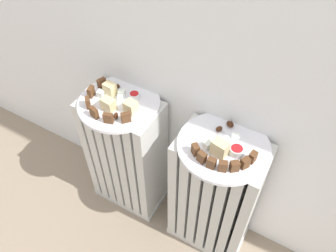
{
  "coord_description": "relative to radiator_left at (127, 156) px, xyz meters",
  "views": [
    {
      "loc": [
        0.36,
        -0.34,
        1.31
      ],
      "look_at": [
        0.0,
        0.28,
        0.55
      ],
      "focal_mm": 34.54,
      "sensor_mm": 36.0,
      "label": 1
    }
  ],
  "objects": [
    {
      "name": "medjool_date_left_0",
      "position": [
        0.04,
        -0.07,
        0.31
      ],
      "size": [
        0.03,
        0.03,
        0.02
      ],
      "primitive_type": "ellipsoid",
      "rotation": [
        0.0,
        0.0,
        2.06
      ],
      "color": "#3D1E0F",
      "rests_on": "plate_left"
    },
    {
      "name": "dark_cake_slice_right_5",
      "position": [
        0.47,
        -0.05,
        0.31
      ],
      "size": [
        0.03,
        0.03,
        0.03
      ],
      "primitive_type": "cube",
      "rotation": [
        0.0,
        0.0,
        1.04
      ],
      "color": "#56351E",
      "rests_on": "plate_right"
    },
    {
      "name": "marble_cake_slice_right_0",
      "position": [
        0.39,
        -0.04,
        0.32
      ],
      "size": [
        0.05,
        0.04,
        0.05
      ],
      "primitive_type": "cube",
      "rotation": [
        0.0,
        0.0,
        -0.18
      ],
      "color": "beige",
      "rests_on": "plate_right"
    },
    {
      "name": "medjool_date_left_1",
      "position": [
        -0.05,
        0.05,
        0.31
      ],
      "size": [
        0.03,
        0.03,
        0.02
      ],
      "primitive_type": "ellipsoid",
      "rotation": [
        0.0,
        0.0,
        0.46
      ],
      "color": "#3D1E0F",
      "rests_on": "plate_left"
    },
    {
      "name": "dark_cake_slice_left_4",
      "position": [
        0.03,
        -0.1,
        0.32
      ],
      "size": [
        0.03,
        0.02,
        0.04
      ],
      "primitive_type": "cube",
      "rotation": [
        0.0,
        0.0,
        0.31
      ],
      "color": "#56351E",
      "rests_on": "plate_left"
    },
    {
      "name": "turkish_delight_left_0",
      "position": [
        0.0,
        0.01,
        0.31
      ],
      "size": [
        0.03,
        0.03,
        0.02
      ],
      "primitive_type": "cube",
      "rotation": [
        0.0,
        0.0,
        0.62
      ],
      "color": "white",
      "rests_on": "plate_left"
    },
    {
      "name": "jam_bowl_left",
      "position": [
        0.04,
        0.04,
        0.31
      ],
      "size": [
        0.04,
        0.04,
        0.02
      ],
      "color": "white",
      "rests_on": "plate_left"
    },
    {
      "name": "dark_cake_slice_right_1",
      "position": [
        0.35,
        -0.09,
        0.31
      ],
      "size": [
        0.03,
        0.02,
        0.03
      ],
      "primitive_type": "cube",
      "rotation": [
        0.0,
        0.0,
        -0.34
      ],
      "color": "#56351E",
      "rests_on": "plate_right"
    },
    {
      "name": "marble_cake_slice_left_2",
      "position": [
        0.07,
        -0.02,
        0.32
      ],
      "size": [
        0.04,
        0.04,
        0.04
      ],
      "primitive_type": "cube",
      "rotation": [
        0.0,
        0.0,
        -0.11
      ],
      "color": "beige",
      "rests_on": "plate_left"
    },
    {
      "name": "dark_cake_slice_right_4",
      "position": [
        0.44,
        -0.07,
        0.31
      ],
      "size": [
        0.03,
        0.03,
        0.03
      ],
      "primitive_type": "cube",
      "rotation": [
        0.0,
        0.0,
        0.69
      ],
      "color": "#56351E",
      "rests_on": "plate_right"
    },
    {
      "name": "jam_bowl_right",
      "position": [
        0.43,
        -0.01,
        0.31
      ],
      "size": [
        0.04,
        0.04,
        0.02
      ],
      "color": "white",
      "rests_on": "plate_right"
    },
    {
      "name": "dark_cake_slice_left_2",
      "position": [
        -0.07,
        -0.07,
        0.32
      ],
      "size": [
        0.03,
        0.03,
        0.04
      ],
      "primitive_type": "cube",
      "rotation": [
        0.0,
        0.0,
        -0.8
      ],
      "color": "#56351E",
      "rests_on": "plate_left"
    },
    {
      "name": "turkish_delight_left_1",
      "position": [
        -0.01,
        0.03,
        0.31
      ],
      "size": [
        0.03,
        0.03,
        0.02
      ],
      "primitive_type": "cube",
      "rotation": [
        0.0,
        0.0,
        0.35
      ],
      "color": "white",
      "rests_on": "plate_left"
    },
    {
      "name": "dark_cake_slice_left_1",
      "position": [
        -0.1,
        -0.02,
        0.32
      ],
      "size": [
        0.02,
        0.03,
        0.04
      ],
      "primitive_type": "cube",
      "rotation": [
        0.0,
        0.0,
        -1.35
      ],
      "color": "#56351E",
      "rests_on": "plate_left"
    },
    {
      "name": "turkish_delight_right_0",
      "position": [
        0.39,
        0.0,
        0.31
      ],
      "size": [
        0.04,
        0.04,
        0.03
      ],
      "primitive_type": "cube",
      "rotation": [
        0.0,
        0.0,
        0.99
      ],
      "color": "white",
      "rests_on": "plate_right"
    },
    {
      "name": "plate_left",
      "position": [
        0.0,
        0.0,
        0.29
      ],
      "size": [
        0.28,
        0.28,
        0.01
      ],
      "primitive_type": "cylinder",
      "color": "white",
      "rests_on": "radiator_left"
    },
    {
      "name": "dark_cake_slice_right_6",
      "position": [
        0.48,
        -0.02,
        0.31
      ],
      "size": [
        0.02,
        0.03,
        0.03
      ],
      "primitive_type": "cube",
      "rotation": [
        0.0,
        0.0,
        1.39
      ],
      "color": "#56351E",
      "rests_on": "plate_right"
    },
    {
      "name": "dark_cake_slice_right_3",
      "position": [
        0.42,
        -0.09,
        0.31
      ],
      "size": [
        0.03,
        0.03,
        0.03
      ],
      "primitive_type": "cube",
      "rotation": [
        0.0,
        0.0,
        0.35
      ],
      "color": "#56351E",
      "rests_on": "plate_right"
    },
    {
      "name": "marble_cake_slice_left_1",
      "position": [
        -0.01,
        -0.05,
        0.32
      ],
      "size": [
        0.05,
        0.04,
        0.04
      ],
      "primitive_type": "cube",
      "rotation": [
        0.0,
        0.0,
        -0.13
      ],
      "color": "beige",
      "rests_on": "plate_left"
    },
    {
      "name": "dark_cake_slice_left_3",
      "position": [
        -0.02,
        -0.1,
        0.32
      ],
      "size": [
        0.03,
        0.02,
        0.04
      ],
      "primitive_type": "cube",
      "rotation": [
        0.0,
        0.0,
        -0.24
      ],
      "color": "#56351E",
      "rests_on": "plate_left"
    },
    {
      "name": "turkish_delight_right_1",
      "position": [
        0.35,
        -0.03,
        0.31
      ],
      "size": [
        0.03,
        0.03,
        0.02
      ],
      "primitive_type": "cube",
      "rotation": [
        0.0,
        0.0,
        1.05
      ],
      "color": "white",
      "rests_on": "plate_right"
    },
    {
      "name": "turkish_delight_right_2",
      "position": [
        0.41,
        0.03,
        0.31
      ],
      "size": [
        0.03,
        0.03,
        0.02
      ],
      "primitive_type": "cube",
      "rotation": [
        0.0,
        0.0,
        0.34
      ],
      "color": "white",
      "rests_on": "plate_right"
    },
    {
      "name": "dark_cake_slice_right_0",
      "position": [
        0.32,
        -0.07,
        0.31
      ],
      "size": [
        0.03,
        0.03,
        0.03
      ],
      "primitive_type": "cube",
      "rotation": [
        0.0,
        0.0,
        -0.69
      ],
      "color": "#56351E",
      "rests_on": "plate_right"
    },
    {
      "name": "fork",
      "position": [
        0.37,
        0.01,
        0.3
      ],
      "size": [
        0.03,
        0.09,
        0.0
      ],
      "color": "silver",
      "rests_on": "plate_right"
    },
    {
      "name": "dark_cake_slice_right_2",
      "position": [
        0.38,
        -0.09,
        0.31
      ],
      "size": [
        0.02,
        0.02,
        0.03
      ],
      "primitive_type": "cube",
      "rotation": [
        0.0,
        0.0,
        0.0
      ],
      "color": "#56351E",
      "rests_on": "plate_right"
    },
    {
      "name": "dark_cake_slice_left_5",
      "position": [
        0.08,
        -0.07,
        0.32
      ],
      "size": [
        0.03,
        0.03,
        0.04
      ],
      "primitive_type": "cube",
      "rotation": [
        0.0,
        0.0,
        0.87
      ],
      "color": "#56351E",
      "rests_on": "plate_left"
    },
    {
      "name": "radiator_right",
      "position": [
        0.38,
        0.0,
        0.0
      ],
      "size": [
        0.3,
        0.18,
        0.56
      ],
      "color": "silver",
      "rests_on": "ground_plane"
    },
    {
      "name": "turkish_delight_left_2",
      "position": [
        -0.07,
        -0.01,
        0.31
      ],
      "size": [
        0.03,
        0.03,
        0.02
      ],
      "primitive_type": "cube",
      "rotation": [
        0.0,
        0.0,
        0.12
      ],
      "color": "white",
      "rests_on": "plate_left"
    },
    {
      "name": "plate_right",
      "position": [
        0.38,
        0.0,
        0.29
      ],
      "size": [
        0.28,
        0.28,
        0.01
      ],
      "primitive_type": "cylinder",
      "color": "white",
      "rests_on": "radiator_right"
    },
    {
      "name": "marble_cake_slice_left_0",
      "position": [
        -0.05,
        0.02,
        0.32
      ],
      "size": [
        0.04,
        0.04,
        0.05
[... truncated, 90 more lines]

